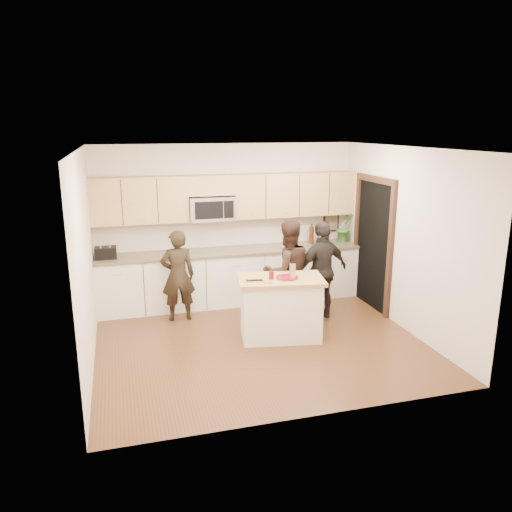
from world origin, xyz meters
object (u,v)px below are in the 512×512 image
object	(u,v)px
island	(280,308)
toaster	(106,253)
woman_left	(178,276)
woman_right	(322,271)
woman_center	(287,272)

from	to	relation	value
island	toaster	distance (m)	2.95
woman_left	woman_right	bearing A→B (deg)	166.55
woman_left	woman_right	distance (m)	2.26
toaster	woman_center	xyz separation A→B (m)	(2.68, -1.07, -0.22)
island	woman_right	bearing A→B (deg)	42.26
woman_left	woman_center	xyz separation A→B (m)	(1.61, -0.53, 0.08)
woman_left	woman_right	size ratio (longest dim) A/B	0.93
toaster	woman_left	distance (m)	1.23
island	toaster	world-z (taller)	toaster
woman_center	woman_right	bearing A→B (deg)	174.94
island	woman_left	distance (m)	1.73
woman_right	woman_center	bearing A→B (deg)	-15.04
woman_left	woman_center	distance (m)	1.70
toaster	woman_right	world-z (taller)	woman_right
woman_left	woman_center	world-z (taller)	woman_center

